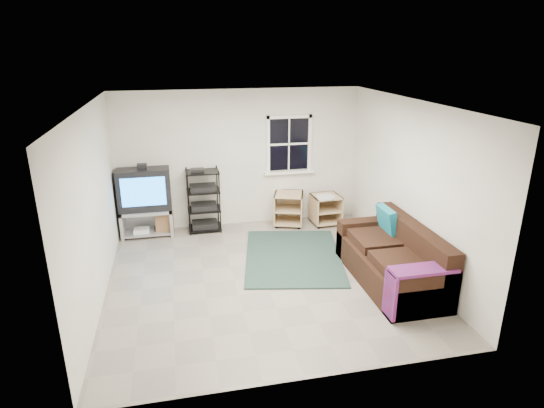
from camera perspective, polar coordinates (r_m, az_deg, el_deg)
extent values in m
plane|color=gray|center=(7.02, -1.05, -9.13)|extent=(4.60, 4.60, 0.00)
plane|color=white|center=(6.21, -1.20, 12.44)|extent=(4.60, 4.60, 0.00)
plane|color=white|center=(8.68, -4.05, 5.67)|extent=(4.60, 0.00, 4.60)
plane|color=white|center=(4.44, 4.65, -8.21)|extent=(4.60, 0.00, 4.60)
plane|color=white|center=(6.49, -21.47, -0.42)|extent=(0.00, 4.60, 4.60)
plane|color=white|center=(7.27, 16.96, 2.15)|extent=(0.00, 4.60, 4.60)
cube|color=black|center=(8.79, 2.11, 7.55)|extent=(0.80, 0.01, 1.02)
cube|color=white|center=(8.68, 2.19, 10.88)|extent=(0.88, 0.06, 0.06)
cube|color=white|center=(8.89, 2.12, 4.03)|extent=(0.98, 0.14, 0.05)
cube|color=white|center=(8.68, -0.50, 7.41)|extent=(0.06, 0.06, 1.10)
cube|color=white|center=(8.88, 4.73, 7.62)|extent=(0.06, 0.06, 1.10)
cube|color=white|center=(8.78, 2.13, 7.53)|extent=(0.78, 0.04, 0.04)
cube|color=#97979E|center=(8.61, -15.51, -0.81)|extent=(0.93, 0.46, 0.06)
cube|color=#97979E|center=(8.73, -18.23, -2.41)|extent=(0.06, 0.46, 0.51)
cube|color=#97979E|center=(8.67, -12.50, -2.03)|extent=(0.06, 0.46, 0.51)
cube|color=#97979E|center=(8.76, -15.27, -3.38)|extent=(0.82, 0.43, 0.04)
cube|color=#97979E|center=(8.89, -15.32, -1.73)|extent=(0.93, 0.04, 0.51)
cube|color=silver|center=(8.71, -16.04, -3.18)|extent=(0.28, 0.22, 0.07)
cube|color=black|center=(8.73, -13.96, -3.01)|extent=(0.19, 0.17, 0.06)
cube|color=black|center=(8.48, -15.76, 1.78)|extent=(0.93, 0.39, 0.76)
cube|color=blue|center=(8.29, -15.83, 1.47)|extent=(0.76, 0.01, 0.52)
cube|color=black|center=(8.37, -16.02, 4.56)|extent=(0.17, 0.12, 0.09)
cylinder|color=black|center=(8.38, -10.39, -0.09)|extent=(0.02, 0.02, 1.21)
cylinder|color=black|center=(8.41, -6.56, 0.18)|extent=(0.02, 0.02, 1.21)
cylinder|color=black|center=(8.76, -10.50, 0.76)|extent=(0.02, 0.02, 1.21)
cylinder|color=black|center=(8.79, -6.83, 1.02)|extent=(0.02, 0.02, 1.21)
cube|color=black|center=(8.77, -8.39, -2.91)|extent=(0.60, 0.44, 0.02)
cube|color=black|center=(8.75, -8.41, -2.55)|extent=(0.47, 0.35, 0.10)
cube|color=black|center=(8.64, -8.51, -0.67)|extent=(0.60, 0.44, 0.02)
cube|color=black|center=(8.62, -8.53, -0.29)|extent=(0.47, 0.35, 0.10)
cube|color=black|center=(8.52, -8.63, 1.64)|extent=(0.60, 0.44, 0.02)
cube|color=black|center=(8.51, -8.65, 2.03)|extent=(0.47, 0.35, 0.10)
cube|color=black|center=(8.42, -8.76, 4.01)|extent=(0.60, 0.44, 0.02)
cube|color=tan|center=(8.76, 2.12, 1.25)|extent=(0.68, 0.68, 0.02)
cube|color=tan|center=(8.95, 2.08, -2.17)|extent=(0.68, 0.68, 0.02)
cube|color=tan|center=(8.87, 0.43, -0.42)|extent=(0.19, 0.52, 0.59)
cube|color=tan|center=(8.84, 3.78, -0.53)|extent=(0.19, 0.52, 0.59)
cube|color=tan|center=(9.09, 2.21, 0.07)|extent=(0.48, 0.17, 0.59)
cube|color=tan|center=(8.86, 2.10, -0.62)|extent=(0.63, 0.65, 0.02)
cylinder|color=black|center=(8.78, 0.57, -2.87)|extent=(0.05, 0.05, 0.05)
cylinder|color=black|center=(9.15, 3.52, -1.95)|extent=(0.05, 0.05, 0.05)
cube|color=tan|center=(8.87, 6.81, 0.98)|extent=(0.55, 0.55, 0.02)
cube|color=tan|center=(9.04, 6.68, -2.05)|extent=(0.55, 0.55, 0.02)
cube|color=tan|center=(8.87, 5.24, -0.70)|extent=(0.05, 0.53, 0.53)
cube|color=tan|center=(9.05, 8.23, -0.41)|extent=(0.05, 0.53, 0.53)
cube|color=tan|center=(9.17, 6.18, -0.04)|extent=(0.48, 0.05, 0.53)
cube|color=tan|center=(8.96, 6.74, -0.68)|extent=(0.50, 0.53, 0.02)
cylinder|color=black|center=(8.81, 5.90, -2.90)|extent=(0.05, 0.05, 0.05)
cylinder|color=black|center=(9.31, 7.40, -1.70)|extent=(0.05, 0.05, 0.05)
cylinder|color=silver|center=(8.75, 6.74, 0.89)|extent=(0.37, 0.37, 0.03)
cube|color=black|center=(7.02, 14.54, -7.80)|extent=(0.93, 2.07, 0.43)
cube|color=black|center=(6.99, 17.36, -4.21)|extent=(0.25, 2.07, 0.45)
cube|color=black|center=(7.72, 11.65, -4.15)|extent=(0.93, 0.25, 0.64)
cube|color=black|center=(6.28, 18.30, -10.56)|extent=(0.93, 0.25, 0.64)
cube|color=black|center=(6.53, 15.68, -7.24)|extent=(0.62, 0.75, 0.13)
cube|color=black|center=(7.20, 12.69, -4.42)|extent=(0.62, 0.75, 0.13)
cube|color=teal|center=(7.35, 14.25, -2.00)|extent=(0.21, 0.50, 0.43)
cube|color=#0D2994|center=(6.11, 18.47, -7.80)|extent=(0.86, 0.31, 0.04)
cube|color=#0D2994|center=(6.07, 14.61, -11.04)|extent=(0.04, 0.31, 0.60)
cube|color=#302215|center=(7.63, 2.67, -6.57)|extent=(1.94, 2.40, 0.03)
cube|color=#956942|center=(8.67, -13.31, -2.34)|extent=(0.33, 0.24, 0.44)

